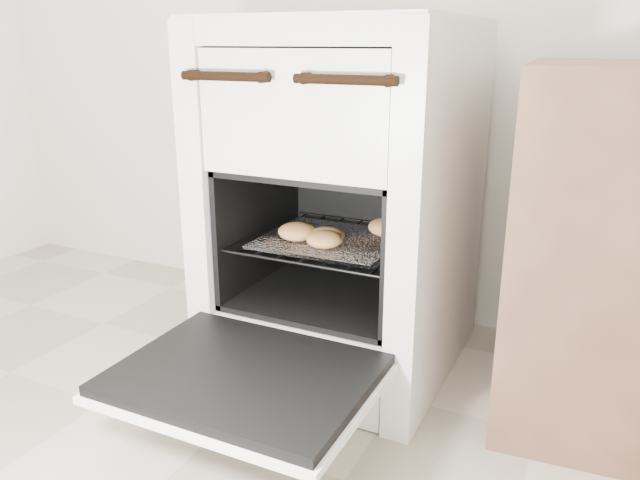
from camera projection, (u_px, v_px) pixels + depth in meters
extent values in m
cube|color=silver|center=(346.00, 202.00, 1.66)|extent=(0.60, 0.64, 0.91)
cylinder|color=black|center=(225.00, 76.00, 1.32)|extent=(0.22, 0.02, 0.02)
cylinder|color=black|center=(344.00, 80.00, 1.21)|extent=(0.22, 0.02, 0.02)
cube|color=black|center=(245.00, 375.00, 1.29)|extent=(0.52, 0.40, 0.02)
cube|color=silver|center=(245.00, 382.00, 1.30)|extent=(0.54, 0.42, 0.02)
cylinder|color=black|center=(263.00, 230.00, 1.70)|extent=(0.01, 0.42, 0.01)
cylinder|color=black|center=(412.00, 252.00, 1.52)|extent=(0.01, 0.42, 0.01)
cylinder|color=black|center=(298.00, 263.00, 1.44)|extent=(0.43, 0.01, 0.01)
cylinder|color=black|center=(362.00, 221.00, 1.78)|extent=(0.43, 0.01, 0.01)
cylinder|color=black|center=(274.00, 231.00, 1.69)|extent=(0.01, 0.40, 0.01)
cylinder|color=black|center=(293.00, 234.00, 1.66)|extent=(0.01, 0.40, 0.01)
cylinder|color=black|center=(313.00, 237.00, 1.64)|extent=(0.01, 0.40, 0.01)
cylinder|color=black|center=(333.00, 240.00, 1.61)|extent=(0.01, 0.40, 0.01)
cylinder|color=black|center=(355.00, 243.00, 1.59)|extent=(0.01, 0.40, 0.01)
cylinder|color=black|center=(376.00, 246.00, 1.56)|extent=(0.01, 0.40, 0.01)
cylinder|color=black|center=(399.00, 250.00, 1.54)|extent=(0.01, 0.40, 0.01)
cube|color=white|center=(330.00, 240.00, 1.59)|extent=(0.34, 0.30, 0.01)
ellipsoid|color=tan|center=(327.00, 235.00, 1.56)|extent=(0.13, 0.13, 0.04)
ellipsoid|color=tan|center=(297.00, 231.00, 1.58)|extent=(0.12, 0.12, 0.04)
ellipsoid|color=tan|center=(299.00, 231.00, 1.58)|extent=(0.11, 0.11, 0.04)
ellipsoid|color=tan|center=(388.00, 227.00, 1.61)|extent=(0.14, 0.14, 0.05)
ellipsoid|color=tan|center=(325.00, 239.00, 1.52)|extent=(0.12, 0.12, 0.04)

